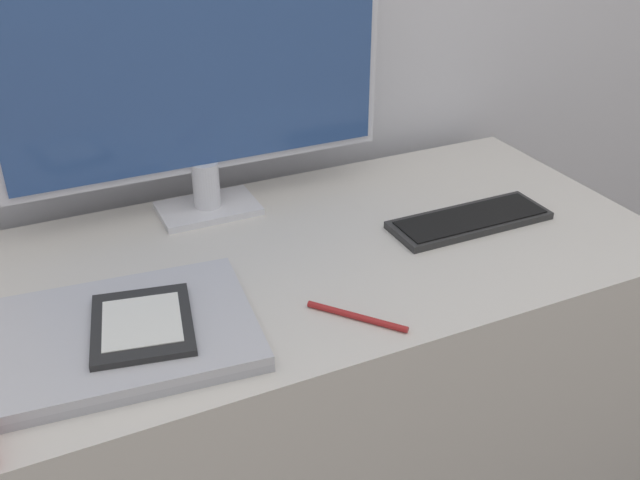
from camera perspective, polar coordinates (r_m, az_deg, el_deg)
desk at (r=1.34m, az=-3.07°, el=-14.85°), size 1.26×0.56×0.72m
monitor at (r=1.18m, az=-9.93°, el=13.47°), size 0.65×0.11×0.47m
keyboard at (r=1.24m, az=11.90°, el=1.59°), size 0.28×0.10×0.01m
laptop at (r=0.97m, az=-15.41°, el=-7.27°), size 0.36×0.28×0.02m
ereader at (r=0.95m, az=-14.04°, el=-6.52°), size 0.15×0.18×0.01m
pen at (r=0.98m, az=2.96°, el=-6.13°), size 0.10×0.12×0.01m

